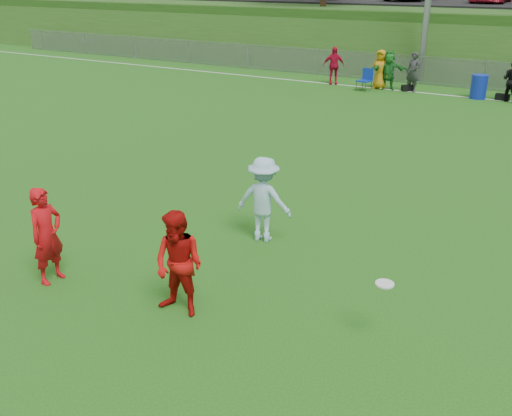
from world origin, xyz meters
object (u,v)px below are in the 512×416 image
Objects in this scene: player_red_center at (179,264)px; player_blue at (264,200)px; recycling_bin at (479,87)px; frisbee at (385,284)px; player_red_left at (47,236)px.

player_blue reaches higher than player_red_center.
player_blue reaches higher than recycling_bin.
frisbee is at bearing 14.01° from player_red_center.
player_blue is at bearing -94.07° from recycling_bin.
frisbee is at bearing 137.53° from player_blue.
player_red_center reaches higher than frisbee.
player_blue is 6.43× the size of frisbee.
player_red_center is 18.98m from recycling_bin.
recycling_bin is at bearing 95.98° from frisbee.
player_red_left is 2.50m from player_red_center.
player_red_center is (2.49, 0.28, -0.00)m from player_red_left.
player_blue is 16.11m from recycling_bin.
recycling_bin is (1.14, 16.06, -0.35)m from player_blue.
player_blue is (-0.17, 2.89, 0.00)m from player_red_center.
recycling_bin is (0.97, 18.95, -0.35)m from player_red_center.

